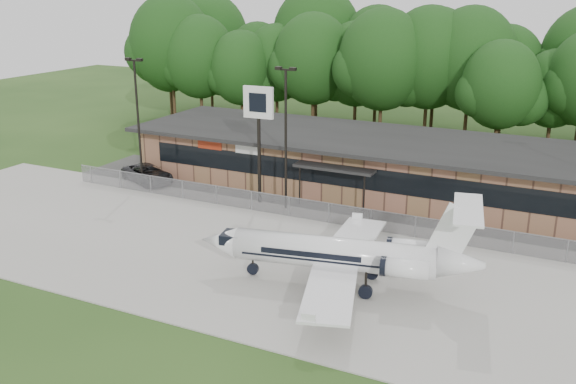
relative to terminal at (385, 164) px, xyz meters
The scene contains 11 objects.
ground 24.04m from the terminal, 89.99° to the right, with size 160.00×160.00×0.00m, color #234017.
apron 16.08m from the terminal, 89.99° to the right, with size 64.00×18.00×0.08m, color #9E9B93.
parking_lot 4.93m from the terminal, 89.96° to the right, with size 50.00×9.00×0.06m, color #383835.
terminal is the anchor object (origin of this frame).
fence 9.05m from the terminal, 89.98° to the right, with size 46.00×0.04×1.52m.
treeline 18.83m from the terminal, 89.99° to the left, with size 72.00×12.00×15.00m, color #133611, non-canonical shape.
light_pole_left 19.84m from the terminal, 157.54° to the right, with size 1.55×0.30×10.23m.
light_pole_mid 9.73m from the terminal, 123.89° to the right, with size 1.55×0.30×10.23m.
business_jet 17.82m from the terminal, 78.94° to the right, with size 15.39×13.82×5.19m.
suv 19.33m from the terminal, 160.10° to the right, with size 2.44×5.29×1.47m, color #303033.
pole_sign 11.17m from the terminal, 135.69° to the right, with size 2.29×0.37×8.73m.
Camera 1 is at (14.58, -23.03, 15.48)m, focal length 40.00 mm.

